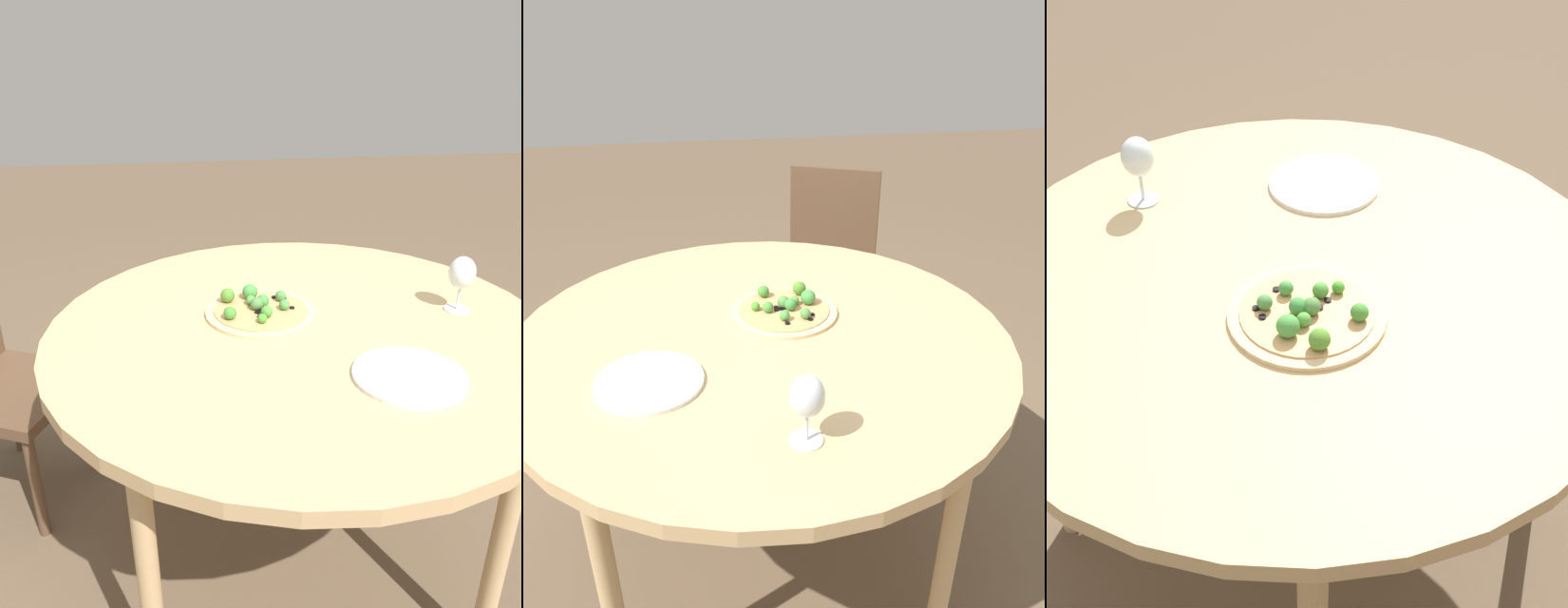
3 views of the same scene
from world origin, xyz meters
TOP-DOWN VIEW (x-y plane):
  - ground_plane at (0.00, 0.00)m, footprint 12.00×12.00m
  - dining_table at (0.00, 0.00)m, footprint 1.31×1.31m
  - chair at (-0.94, 0.42)m, footprint 0.53×0.53m
  - pizza at (-0.10, 0.08)m, footprint 0.30×0.30m
  - wine_glass at (0.44, 0.03)m, footprint 0.07×0.07m
  - plate_near at (0.18, -0.28)m, footprint 0.25×0.25m

SIDE VIEW (x-z plane):
  - ground_plane at x=0.00m, z-range 0.00..0.00m
  - chair at x=-0.94m, z-range 0.02..0.95m
  - dining_table at x=0.00m, z-range 0.33..1.10m
  - plate_near at x=0.18m, z-range 0.78..0.79m
  - pizza at x=-0.10m, z-range 0.76..0.82m
  - wine_glass at x=0.44m, z-range 0.80..0.96m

